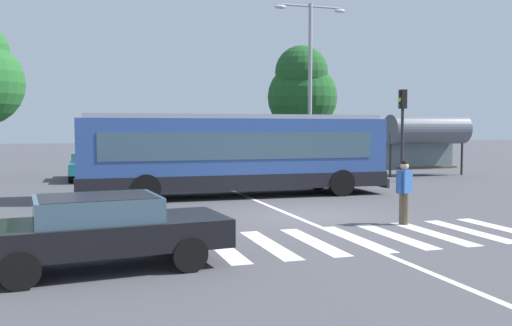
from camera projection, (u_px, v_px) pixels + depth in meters
The scene contains 15 objects.
ground_plane at pixel (309, 215), 16.25m from camera, with size 160.00×160.00×0.00m, color #47474C.
city_transit_bus at pixel (235, 154), 20.76m from camera, with size 11.61×2.85×3.06m.
pedestrian_crossing_street at pixel (404, 188), 14.67m from camera, with size 0.53×0.41×1.72m.
foreground_sedan at pixel (101, 227), 10.04m from camera, with size 4.66×2.26×1.35m.
parked_car_teal at pixel (89, 164), 27.22m from camera, with size 1.91×4.52×1.35m.
parked_car_blue at pixel (144, 163), 27.97m from camera, with size 2.00×4.57×1.35m.
parked_car_red at pixel (201, 162), 28.70m from camera, with size 2.01×4.57×1.35m.
parked_car_charcoal at pixel (249, 161), 29.55m from camera, with size 1.94×4.54×1.35m.
parked_car_black at pixel (295, 160), 30.45m from camera, with size 2.04×4.58×1.35m.
traffic_light_far_corner at pixel (402, 120), 26.23m from camera, with size 0.33×0.32×4.37m.
bus_stop_shelter at pixel (427, 131), 29.30m from camera, with size 4.55×1.54×3.25m.
twin_arm_street_lamp at pixel (310, 72), 28.14m from camera, with size 3.87×0.32×8.85m.
background_tree_right at pixel (302, 90), 34.51m from camera, with size 4.37×4.37×7.64m.
crosswalk_painted_stripes at pixel (375, 237), 12.99m from camera, with size 7.84×3.15×0.01m.
lane_center_line at pixel (271, 207), 18.01m from camera, with size 0.16×24.00×0.01m, color silver.
Camera 1 is at (-6.37, -14.89, 2.59)m, focal length 38.79 mm.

